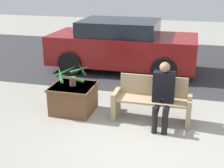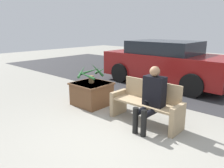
{
  "view_description": "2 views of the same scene",
  "coord_description": "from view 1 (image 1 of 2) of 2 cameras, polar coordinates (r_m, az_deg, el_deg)",
  "views": [
    {
      "loc": [
        0.59,
        -4.52,
        2.67
      ],
      "look_at": [
        -0.9,
        1.17,
        0.6
      ],
      "focal_mm": 50.0,
      "sensor_mm": 36.0,
      "label": 1
    },
    {
      "loc": [
        2.2,
        -2.53,
        1.87
      ],
      "look_at": [
        -1.22,
        1.24,
        0.56
      ],
      "focal_mm": 35.0,
      "sensor_mm": 36.0,
      "label": 2
    }
  ],
  "objects": [
    {
      "name": "potted_plant",
      "position": [
        6.23,
        -7.32,
        1.8
      ],
      "size": [
        0.71,
        0.74,
        0.54
      ],
      "color": "brown",
      "rests_on": "planter_box"
    },
    {
      "name": "road_surface",
      "position": [
        10.16,
        10.82,
        3.89
      ],
      "size": [
        20.0,
        6.0,
        0.01
      ],
      "primitive_type": "cube",
      "color": "#2D2D30",
      "rests_on": "ground_plane"
    },
    {
      "name": "parked_car",
      "position": [
        9.07,
        1.85,
        7.09
      ],
      "size": [
        4.16,
        1.98,
        1.45
      ],
      "color": "maroon",
      "rests_on": "ground_plane"
    },
    {
      "name": "bench",
      "position": [
        6.01,
        7.31,
        -3.0
      ],
      "size": [
        1.48,
        0.48,
        0.84
      ],
      "color": "tan",
      "rests_on": "ground_plane"
    },
    {
      "name": "planter_box",
      "position": [
        6.39,
        -7.05,
        -2.48
      ],
      "size": [
        0.85,
        0.82,
        0.56
      ],
      "color": "brown",
      "rests_on": "ground_plane"
    },
    {
      "name": "ground_plane",
      "position": [
        5.28,
        6.35,
        -11.04
      ],
      "size": [
        30.0,
        30.0,
        0.0
      ],
      "primitive_type": "plane",
      "color": "gray"
    },
    {
      "name": "person_seated",
      "position": [
        5.73,
        9.32,
        -1.57
      ],
      "size": [
        0.4,
        0.62,
        1.19
      ],
      "color": "black",
      "rests_on": "ground_plane"
    }
  ]
}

